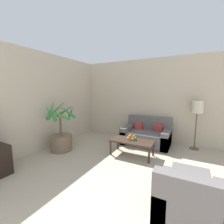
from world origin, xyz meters
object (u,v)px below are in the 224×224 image
orange_fruit (130,136)px  armchair (191,209)px  fruit_bowl (132,138)px  floor_lamp (197,109)px  ottoman (190,182)px  sofa_loveseat (146,135)px  coffee_table (132,142)px  potted_palm (61,135)px  apple_green (134,137)px  apple_red (131,135)px

orange_fruit → armchair: bearing=-49.5°
fruit_bowl → orange_fruit: size_ratio=2.92×
floor_lamp → ottoman: bearing=-92.6°
sofa_loveseat → fruit_bowl: (-0.14, -0.95, 0.15)m
ottoman → coffee_table: bearing=145.8°
armchair → ottoman: bearing=91.6°
potted_palm → floor_lamp: (3.30, 1.84, 0.72)m
potted_palm → orange_fruit: potted_palm is taller
floor_lamp → fruit_bowl: floor_lamp is taller
potted_palm → orange_fruit: 1.90m
fruit_bowl → apple_green: (0.07, -0.02, 0.06)m
apple_green → armchair: size_ratio=0.09×
fruit_bowl → apple_red: 0.08m
fruit_bowl → floor_lamp: bearing=38.5°
potted_palm → coffee_table: size_ratio=1.30×
fruit_bowl → armchair: armchair is taller
apple_red → ottoman: size_ratio=0.14×
potted_palm → fruit_bowl: 1.95m
ottoman → orange_fruit: bearing=146.7°
coffee_table → orange_fruit: orange_fruit is taller
armchair → ottoman: armchair is taller
potted_palm → apple_green: (1.89, 0.66, 0.06)m
coffee_table → ottoman: bearing=-34.2°
coffee_table → apple_red: apple_red is taller
apple_green → orange_fruit: orange_fruit is taller
apple_green → ottoman: 1.65m
ottoman → potted_palm: bearing=174.5°
apple_red → orange_fruit: 0.09m
potted_palm → coffee_table: potted_palm is taller
fruit_bowl → ottoman: 1.70m
coffee_table → orange_fruit: size_ratio=13.40×
potted_palm → fruit_bowl: (1.83, 0.67, -0.00)m
floor_lamp → sofa_loveseat: bearing=-170.8°
apple_red → orange_fruit: same height
floor_lamp → armchair: bearing=-91.5°
fruit_bowl → apple_red: bearing=136.2°
sofa_loveseat → apple_green: bearing=-94.1°
floor_lamp → coffee_table: 2.05m
potted_palm → floor_lamp: 3.84m
apple_red → ottoman: 1.76m
sofa_loveseat → coffee_table: sofa_loveseat is taller
apple_red → orange_fruit: (0.00, -0.09, -0.00)m
ottoman → armchair: bearing=-88.4°
potted_palm → floor_lamp: size_ratio=1.02×
apple_red → ottoman: (1.41, -1.01, -0.31)m
floor_lamp → armchair: floor_lamp is taller
fruit_bowl → sofa_loveseat: bearing=81.9°
orange_fruit → armchair: size_ratio=0.10×
sofa_loveseat → fruit_bowl: 0.97m
orange_fruit → sofa_loveseat: bearing=80.6°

